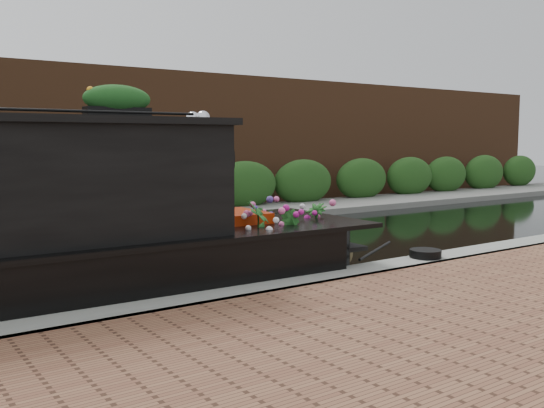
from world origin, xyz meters
TOP-DOWN VIEW (x-y plane):
  - ground at (0.00, 0.00)m, footprint 80.00×80.00m
  - near_bank_coping at (0.00, -3.30)m, footprint 40.00×0.60m
  - far_bank_path at (0.00, 4.20)m, footprint 40.00×2.40m
  - far_hedge at (0.00, 5.10)m, footprint 40.00×1.10m
  - far_brick_wall at (0.00, 7.20)m, footprint 40.00×1.00m
  - rope_fender at (1.74, -1.91)m, footprint 0.36×0.41m
  - coiled_mooring_rope at (2.34, -3.24)m, footprint 0.47×0.47m

SIDE VIEW (x-z plane):
  - ground at x=0.00m, z-range 0.00..0.00m
  - near_bank_coping at x=0.00m, z-range -0.25..0.25m
  - far_bank_path at x=0.00m, z-range -0.17..0.17m
  - far_hedge at x=0.00m, z-range -1.40..1.40m
  - far_brick_wall at x=0.00m, z-range -4.00..4.00m
  - rope_fender at x=1.74m, z-range 0.00..0.36m
  - coiled_mooring_rope at x=2.34m, z-range 0.25..0.37m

